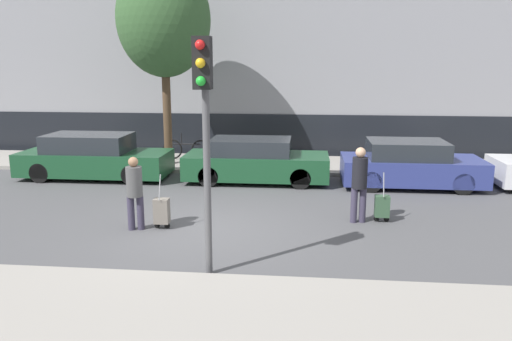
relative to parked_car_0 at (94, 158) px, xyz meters
name	(u,v)px	position (x,y,z in m)	size (l,w,h in m)	color
ground_plane	(203,230)	(4.41, -4.59, -0.65)	(80.00, 80.00, 0.00)	#4C4C4F
sidewalk_near	(149,311)	(4.41, -8.34, -0.59)	(28.00, 2.50, 0.12)	gray
sidewalk_far	(243,164)	(4.41, 2.41, -0.59)	(28.00, 3.00, 0.12)	gray
parked_car_0	(94,158)	(0.00, 0.00, 0.00)	(4.60, 1.75, 1.38)	#194728
parked_car_1	(255,161)	(5.07, 0.02, -0.02)	(4.31, 1.74, 1.32)	#194728
parked_car_2	(410,165)	(9.61, -0.12, -0.02)	(3.99, 1.83, 1.34)	navy
pedestrian_left	(135,189)	(2.97, -4.71, 0.25)	(0.34, 0.34, 1.60)	#383347
trolley_left	(162,211)	(3.50, -4.58, -0.26)	(0.34, 0.29, 1.21)	slate
pedestrian_right	(359,180)	(7.79, -3.71, 0.33)	(0.35, 0.34, 1.72)	#383347
trolley_right	(382,206)	(8.33, -3.62, -0.29)	(0.34, 0.29, 1.15)	#335138
traffic_light	(204,111)	(4.98, -6.95, 2.14)	(0.28, 0.47, 3.93)	#515154
parked_bicycle	(187,149)	(2.30, 2.72, -0.16)	(1.77, 0.06, 0.96)	black
bare_tree_near_crossing	(164,20)	(1.87, 1.88, 4.27)	(3.07, 3.07, 6.70)	#4C3826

